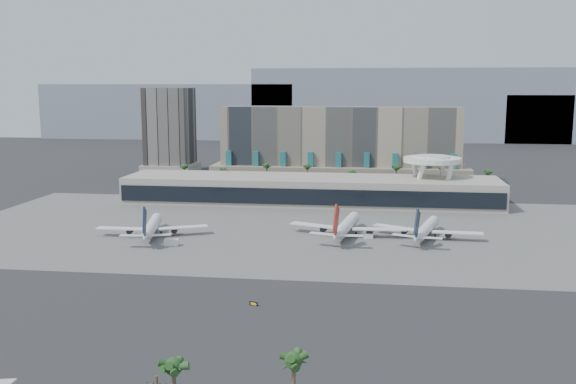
# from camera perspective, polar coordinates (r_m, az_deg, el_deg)

# --- Properties ---
(ground) EXTENTS (900.00, 900.00, 0.00)m
(ground) POSITION_cam_1_polar(r_m,az_deg,el_deg) (188.73, -1.31, -6.91)
(ground) COLOR #232326
(ground) RESTS_ON ground
(apron_pad) EXTENTS (260.00, 130.00, 0.06)m
(apron_pad) POSITION_cam_1_polar(r_m,az_deg,el_deg) (241.51, 0.70, -3.28)
(apron_pad) COLOR #5B5B59
(apron_pad) RESTS_ON ground
(mountain_ridge) EXTENTS (680.00, 60.00, 70.00)m
(mountain_ridge) POSITION_cam_1_polar(r_m,az_deg,el_deg) (649.38, 7.59, 7.26)
(mountain_ridge) COLOR gray
(mountain_ridge) RESTS_ON ground
(hotel) EXTENTS (140.00, 30.00, 42.00)m
(hotel) POSITION_cam_1_polar(r_m,az_deg,el_deg) (355.68, 4.61, 3.52)
(hotel) COLOR tan
(hotel) RESTS_ON ground
(office_tower) EXTENTS (30.00, 30.00, 52.00)m
(office_tower) POSITION_cam_1_polar(r_m,az_deg,el_deg) (399.57, -10.44, 4.92)
(office_tower) COLOR black
(office_tower) RESTS_ON ground
(terminal) EXTENTS (170.00, 32.50, 14.50)m
(terminal) POSITION_cam_1_polar(r_m,az_deg,el_deg) (293.85, 1.98, 0.28)
(terminal) COLOR #B1A99C
(terminal) RESTS_ON ground
(saucer_structure) EXTENTS (26.00, 26.00, 21.89)m
(saucer_structure) POSITION_cam_1_polar(r_m,az_deg,el_deg) (298.20, 12.70, 2.51)
(saucer_structure) COLOR white
(saucer_structure) RESTS_ON ground
(palm_row) EXTENTS (157.80, 2.80, 13.10)m
(palm_row) POSITION_cam_1_polar(r_m,az_deg,el_deg) (327.41, 3.81, 1.91)
(palm_row) COLOR brown
(palm_row) RESTS_ON ground
(airliner_left) EXTENTS (39.00, 40.54, 14.17)m
(airliner_left) POSITION_cam_1_polar(r_m,az_deg,el_deg) (233.56, -12.01, -3.03)
(airliner_left) COLOR white
(airliner_left) RESTS_ON ground
(airliner_centre) EXTENTS (42.04, 43.57, 15.10)m
(airliner_centre) POSITION_cam_1_polar(r_m,az_deg,el_deg) (229.59, 5.20, -3.02)
(airliner_centre) COLOR white
(airliner_centre) RESTS_ON ground
(airliner_right) EXTENTS (38.01, 39.42, 13.91)m
(airliner_right) POSITION_cam_1_polar(r_m,az_deg,el_deg) (230.61, 12.18, -3.21)
(airliner_right) COLOR white
(airliner_right) RESTS_ON ground
(service_vehicle_a) EXTENTS (4.89, 2.75, 2.29)m
(service_vehicle_a) POSITION_cam_1_polar(r_m,az_deg,el_deg) (219.29, -10.32, -4.44)
(service_vehicle_a) COLOR white
(service_vehicle_a) RESTS_ON ground
(service_vehicle_b) EXTENTS (3.55, 2.53, 1.65)m
(service_vehicle_b) POSITION_cam_1_polar(r_m,az_deg,el_deg) (227.96, 7.12, -3.91)
(service_vehicle_b) COLOR white
(service_vehicle_b) RESTS_ON ground
(taxiway_sign) EXTENTS (2.15, 0.98, 0.99)m
(taxiway_sign) POSITION_cam_1_polar(r_m,az_deg,el_deg) (159.10, -3.08, -9.88)
(taxiway_sign) COLOR black
(taxiway_sign) RESTS_ON ground
(near_palm_a) EXTENTS (6.00, 6.00, 11.80)m
(near_palm_a) POSITION_cam_1_polar(r_m,az_deg,el_deg) (104.19, -10.12, -15.74)
(near_palm_a) COLOR brown
(near_palm_a) RESTS_ON ground
(near_palm_b) EXTENTS (6.00, 6.00, 12.77)m
(near_palm_b) POSITION_cam_1_polar(r_m,az_deg,el_deg) (102.31, 0.49, -15.49)
(near_palm_b) COLOR brown
(near_palm_b) RESTS_ON ground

